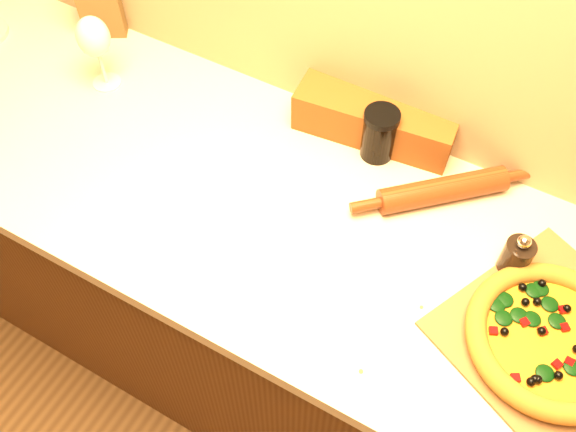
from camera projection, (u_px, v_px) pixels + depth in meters
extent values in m
cube|color=#4C2810|center=(311.00, 322.00, 1.76)|extent=(2.80, 0.65, 0.86)
cube|color=beige|center=(317.00, 229.00, 1.39)|extent=(2.84, 0.68, 0.04)
cube|color=brown|center=(551.00, 337.00, 1.22)|extent=(0.47, 0.49, 0.01)
cylinder|color=#A67029|center=(550.00, 342.00, 1.20)|extent=(0.31, 0.31, 0.02)
cylinder|color=gold|center=(552.00, 340.00, 1.19)|extent=(0.26, 0.26, 0.01)
torus|color=#904E1A|center=(553.00, 338.00, 1.19)|extent=(0.32, 0.32, 0.04)
sphere|color=black|center=(530.00, 336.00, 1.18)|extent=(0.02, 0.02, 0.02)
cube|color=#810405|center=(556.00, 364.00, 1.16)|extent=(0.02, 0.02, 0.01)
cylinder|color=black|center=(516.00, 258.00, 1.28)|extent=(0.06, 0.06, 0.09)
sphere|color=silver|center=(524.00, 242.00, 1.23)|extent=(0.03, 0.03, 0.03)
cylinder|color=#5C260F|center=(443.00, 190.00, 1.40)|extent=(0.25, 0.24, 0.06)
cylinder|color=#5C260F|center=(517.00, 175.00, 1.42)|extent=(0.06, 0.06, 0.02)
cylinder|color=#5C260F|center=(365.00, 205.00, 1.37)|extent=(0.06, 0.06, 0.02)
cube|color=brown|center=(375.00, 119.00, 1.49)|extent=(0.38, 0.16, 0.10)
cylinder|color=silver|center=(107.00, 83.00, 1.63)|extent=(0.07, 0.07, 0.00)
cylinder|color=silver|center=(103.00, 68.00, 1.59)|extent=(0.01, 0.01, 0.09)
ellipsoid|color=silver|center=(93.00, 37.00, 1.51)|extent=(0.08, 0.08, 0.10)
cylinder|color=black|center=(379.00, 136.00, 1.45)|extent=(0.08, 0.08, 0.12)
cylinder|color=black|center=(382.00, 116.00, 1.40)|extent=(0.08, 0.08, 0.01)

